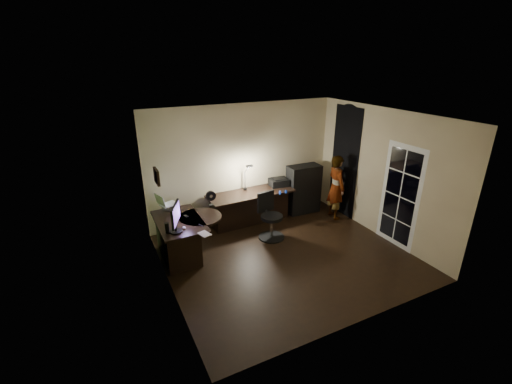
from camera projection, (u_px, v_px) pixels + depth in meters
name	position (u px, v px, depth m)	size (l,w,h in m)	color
floor	(287.00, 256.00, 6.68)	(4.50, 4.00, 0.01)	black
ceiling	(292.00, 116.00, 5.68)	(4.50, 4.00, 0.01)	silver
wall_back	(243.00, 163.00, 7.85)	(4.50, 0.01, 2.70)	#C3B38C
wall_front	(369.00, 242.00, 4.51)	(4.50, 0.01, 2.70)	#C3B38C
wall_left	(164.00, 216.00, 5.25)	(0.01, 4.00, 2.70)	#C3B38C
wall_right	(382.00, 174.00, 7.11)	(0.01, 4.00, 2.70)	#C3B38C
green_wall_overlay	(165.00, 216.00, 5.26)	(0.00, 4.00, 2.70)	#435C25
arched_doorway	(345.00, 162.00, 8.08)	(0.01, 0.90, 2.60)	black
french_door	(400.00, 197.00, 6.76)	(0.02, 0.92, 2.10)	white
framed_picture	(157.00, 176.00, 5.45)	(0.04, 0.30, 0.25)	black
desk_left	(181.00, 239.00, 6.54)	(0.82, 1.34, 0.77)	black
desk_right	(251.00, 208.00, 7.90)	(2.00, 0.70, 0.75)	black
cabinet	(303.00, 189.00, 8.39)	(0.80, 0.40, 1.19)	black
laptop_stand	(169.00, 207.00, 6.84)	(0.23, 0.20, 0.10)	silver
laptop	(168.00, 199.00, 6.78)	(0.35, 0.32, 0.24)	silver
monitor	(175.00, 222.00, 5.91)	(0.11, 0.56, 0.37)	black
mouse	(184.00, 228.00, 6.08)	(0.06, 0.09, 0.03)	silver
phone	(186.00, 216.00, 6.55)	(0.06, 0.11, 0.01)	black
pen	(201.00, 225.00, 6.18)	(0.01, 0.14, 0.01)	black
speaker	(167.00, 228.00, 5.91)	(0.07, 0.07, 0.19)	black
notepad	(204.00, 234.00, 5.89)	(0.16, 0.22, 0.01)	silver
desk_fan	(211.00, 198.00, 7.06)	(0.21, 0.11, 0.32)	black
headphones	(283.00, 192.00, 7.68)	(0.20, 0.08, 0.09)	navy
printer	(279.00, 182.00, 8.15)	(0.43, 0.33, 0.19)	black
desk_lamp	(245.00, 175.00, 7.77)	(0.17, 0.33, 0.72)	black
office_chair	(272.00, 217.00, 7.18)	(0.55, 0.55, 0.99)	black
person	(336.00, 187.00, 8.03)	(0.55, 0.37, 1.54)	#D8A88C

